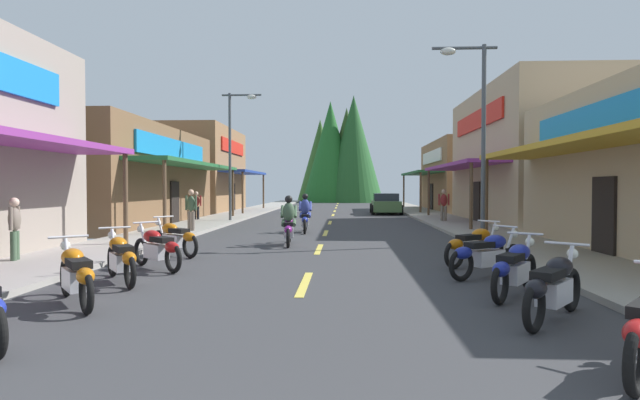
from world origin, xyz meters
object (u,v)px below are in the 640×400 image
object	(u,v)px
motorcycle_parked_right_2	(515,268)
motorcycle_parked_left_2	(121,257)
motorcycle_parked_right_1	(554,286)
motorcycle_parked_left_1	(76,274)
streetlamp_left	(235,139)
motorcycle_parked_left_3	(157,247)
motorcycle_parked_right_3	(487,254)
motorcycle_parked_right_4	(475,245)
pedestrian_waiting	(196,204)
parked_car_curbside	(386,204)
pedestrian_strolling	(15,226)
rider_cruising_trailing	(305,216)
motorcycle_parked_left_4	(174,237)
pedestrian_browsing	(444,203)
streetlamp_right	(474,115)
pedestrian_by_shop	(191,208)
rider_cruising_lead	(289,224)

from	to	relation	value
motorcycle_parked_right_2	motorcycle_parked_left_2	world-z (taller)	same
motorcycle_parked_right_1	motorcycle_parked_left_1	bearing A→B (deg)	124.92
streetlamp_left	motorcycle_parked_right_1	distance (m)	20.81
motorcycle_parked_left_3	motorcycle_parked_right_3	bearing A→B (deg)	-143.28
motorcycle_parked_right_3	motorcycle_parked_left_3	distance (m)	7.06
motorcycle_parked_right_4	pedestrian_waiting	distance (m)	17.94
pedestrian_waiting	parked_car_curbside	xyz separation A→B (m)	(10.62, 8.21, -0.23)
pedestrian_strolling	motorcycle_parked_left_2	bearing A→B (deg)	-46.33
motorcycle_parked_right_1	parked_car_curbside	world-z (taller)	parked_car_curbside
rider_cruising_trailing	motorcycle_parked_right_1	bearing A→B (deg)	-164.47
motorcycle_parked_left_1	motorcycle_parked_left_2	xyz separation A→B (m)	(-0.11, 1.81, 0.00)
motorcycle_parked_right_4	motorcycle_parked_left_3	distance (m)	7.21
motorcycle_parked_left_1	motorcycle_parked_right_3	bearing A→B (deg)	-108.78
motorcycle_parked_left_1	pedestrian_waiting	bearing A→B (deg)	-28.42
motorcycle_parked_right_2	motorcycle_parked_left_4	distance (m)	8.68
motorcycle_parked_left_4	motorcycle_parked_left_2	bearing A→B (deg)	132.48
streetlamp_left	pedestrian_browsing	bearing A→B (deg)	0.11
motorcycle_parked_right_3	motorcycle_parked_left_2	world-z (taller)	same
streetlamp_right	rider_cruising_trailing	xyz separation A→B (m)	(-5.68, 3.88, -3.45)
rider_cruising_trailing	pedestrian_browsing	distance (m)	8.61
rider_cruising_trailing	pedestrian_waiting	size ratio (longest dim) A/B	1.34
motorcycle_parked_right_2	pedestrian_strolling	bearing A→B (deg)	110.68
motorcycle_parked_right_1	motorcycle_parked_left_1	world-z (taller)	same
motorcycle_parked_left_1	pedestrian_by_shop	bearing A→B (deg)	-30.66
motorcycle_parked_right_3	motorcycle_parked_left_4	distance (m)	7.92
rider_cruising_lead	pedestrian_browsing	xyz separation A→B (m)	(6.76, 9.94, 0.34)
motorcycle_parked_right_1	pedestrian_by_shop	bearing A→B (deg)	75.40
motorcycle_parked_right_3	rider_cruising_trailing	distance (m)	10.80
streetlamp_right	motorcycle_parked_right_4	xyz separation A→B (m)	(-1.10, -4.44, -3.61)
motorcycle_parked_right_1	streetlamp_left	bearing A→B (deg)	64.32
pedestrian_waiting	motorcycle_parked_left_3	bearing A→B (deg)	-159.35
motorcycle_parked_right_1	rider_cruising_trailing	bearing A→B (deg)	58.53
motorcycle_parked_right_4	pedestrian_by_shop	distance (m)	11.81
streetlamp_left	motorcycle_parked_right_1	size ratio (longest dim) A/B	3.90
motorcycle_parked_right_4	pedestrian_browsing	world-z (taller)	pedestrian_browsing
streetlamp_left	streetlamp_right	world-z (taller)	streetlamp_left
motorcycle_parked_left_2	motorcycle_parked_left_4	xyz separation A→B (m)	(-0.25, 3.74, 0.00)
streetlamp_right	rider_cruising_trailing	size ratio (longest dim) A/B	2.95
pedestrian_strolling	pedestrian_browsing	bearing A→B (deg)	31.94
motorcycle_parked_right_1	streetlamp_right	bearing A→B (deg)	32.12
motorcycle_parked_right_4	motorcycle_parked_left_3	world-z (taller)	same
parked_car_curbside	motorcycle_parked_left_3	bearing A→B (deg)	164.57
streetlamp_left	rider_cruising_lead	distance (m)	11.25
streetlamp_left	motorcycle_parked_left_1	world-z (taller)	streetlamp_left
rider_cruising_trailing	pedestrian_by_shop	world-z (taller)	pedestrian_by_shop
motorcycle_parked_left_4	motorcycle_parked_left_1	bearing A→B (deg)	132.38
motorcycle_parked_left_3	rider_cruising_trailing	world-z (taller)	rider_cruising_trailing
pedestrian_waiting	pedestrian_strolling	xyz separation A→B (m)	(0.12, -14.71, -0.01)
motorcycle_parked_left_2	rider_cruising_trailing	xyz separation A→B (m)	(2.68, 10.71, 0.17)
motorcycle_parked_right_2	motorcycle_parked_left_2	size ratio (longest dim) A/B	1.01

